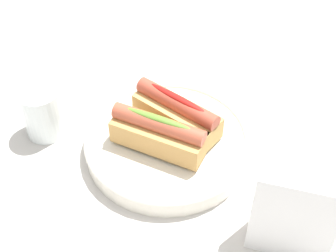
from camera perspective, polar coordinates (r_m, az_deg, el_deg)
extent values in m
plane|color=beige|center=(0.81, -1.21, -2.66)|extent=(2.40, 2.40, 0.00)
cylinder|color=silver|center=(0.80, 0.00, -2.05)|extent=(0.27, 0.27, 0.03)
torus|color=silver|center=(0.78, 0.00, -1.33)|extent=(0.27, 0.27, 0.01)
cube|color=tan|center=(0.78, 1.06, 1.22)|extent=(0.16, 0.11, 0.04)
cylinder|color=#B24C38|center=(0.76, 1.09, 2.72)|extent=(0.15, 0.09, 0.03)
ellipsoid|color=red|center=(0.76, 1.10, 3.37)|extent=(0.10, 0.06, 0.01)
cube|color=tan|center=(0.75, -1.11, -1.27)|extent=(0.16, 0.08, 0.04)
cylinder|color=#BC563D|center=(0.73, -1.14, 0.22)|extent=(0.15, 0.06, 0.03)
ellipsoid|color=olive|center=(0.72, -1.15, 0.88)|extent=(0.11, 0.04, 0.01)
cylinder|color=white|center=(0.83, -14.55, 1.80)|extent=(0.07, 0.07, 0.09)
cylinder|color=silver|center=(0.84, -14.39, 1.15)|extent=(0.06, 0.06, 0.06)
cube|color=white|center=(0.66, 14.80, -9.92)|extent=(0.11, 0.05, 0.15)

